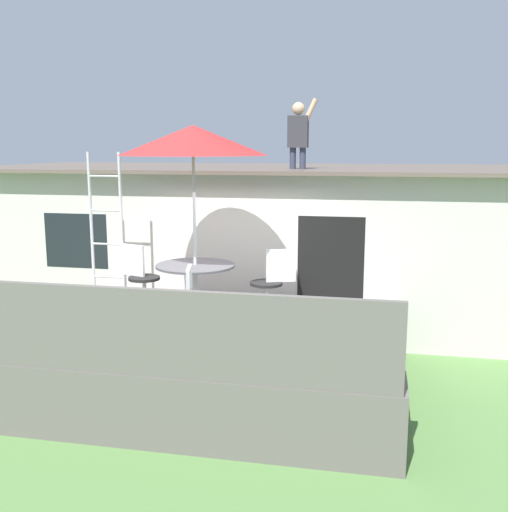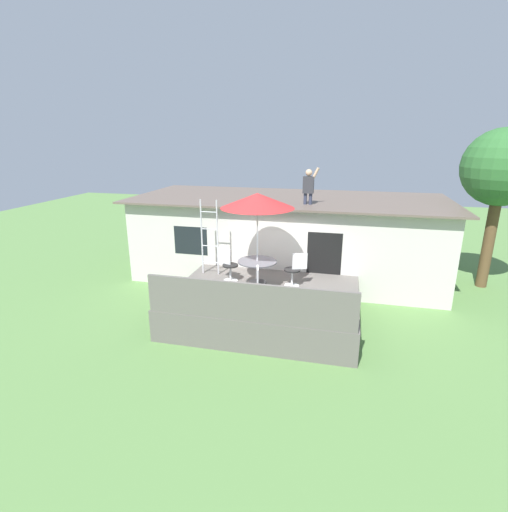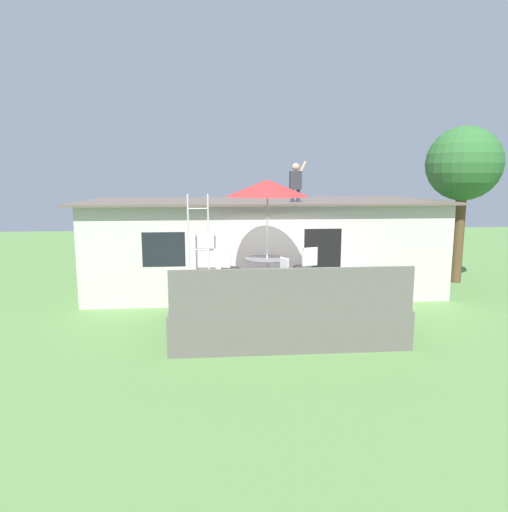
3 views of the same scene
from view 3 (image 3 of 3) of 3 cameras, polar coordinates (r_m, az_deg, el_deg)
The scene contains 12 objects.
ground_plane at distance 11.12m, azimuth 3.02°, elevation -8.20°, with size 40.00×40.00×0.00m, color #567F42.
house at distance 14.30m, azimuth 1.07°, elevation 1.43°, with size 10.50×4.50×2.72m.
deck at distance 11.00m, azimuth 3.04°, elevation -6.22°, with size 4.80×3.95×0.80m, color #605B56.
deck_railing at distance 8.95m, azimuth 4.81°, elevation -4.32°, with size 4.70×0.08×0.90m, color #605B56.
patio_table at distance 10.83m, azimuth 1.61°, elevation -1.11°, with size 1.04×1.04×0.74m.
patio_umbrella at distance 10.65m, azimuth 1.65°, elevation 8.25°, with size 1.90×1.90×2.54m.
step_ladder at distance 11.41m, azimuth -6.76°, elevation 1.99°, with size 0.52×0.04×2.20m.
person_figure at distance 13.05m, azimuth 5.12°, elevation 9.25°, with size 0.47×0.20×1.11m.
patio_chair_left at distance 11.10m, azimuth -3.25°, elevation -1.54°, with size 0.60×0.44×0.92m.
patio_chair_right at distance 11.34m, azimuth 6.24°, elevation -1.34°, with size 0.60×0.44×0.92m.
patio_chair_near at distance 10.01m, azimuth 3.43°, elevation -2.76°, with size 0.44×0.61×0.92m.
backyard_tree at distance 16.38m, azimuth 24.15°, elevation 10.02°, with size 2.32×2.32×4.98m.
Camera 3 is at (-1.50, -10.48, 3.40)m, focal length 32.88 mm.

